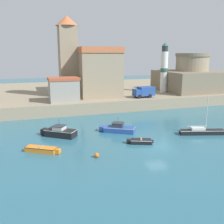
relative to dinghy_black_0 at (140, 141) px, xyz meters
The scene contains 13 objects.
ground_plane 2.28m from the dinghy_black_0, 48.39° to the right, with size 200.00×200.00×0.00m, color #2D667A.
quay_seawall 37.36m from the dinghy_black_0, 87.70° to the left, with size 120.00×40.00×2.22m, color gray.
dinghy_black_0 is the anchor object (origin of this frame).
dinghy_orange_1 12.03m from the dinghy_black_0, behind, with size 4.03×3.05×0.66m.
sailboat_black_2 9.96m from the dinghy_black_0, ahead, with size 6.83×2.94×5.52m.
motorboat_blue_3 5.62m from the dinghy_black_0, 100.24° to the left, with size 5.11×3.87×2.31m.
motorboat_black_4 11.19m from the dinghy_black_0, 146.42° to the left, with size 4.88×4.13×2.44m.
mooring_buoy 6.99m from the dinghy_black_0, 157.27° to the right, with size 0.53×0.53×0.53m, color orange.
church 29.61m from the dinghy_black_0, 88.73° to the left, with size 12.72×16.06×16.38m.
fortress 37.02m from the dinghy_black_0, 45.94° to the left, with size 14.71×14.71×9.01m.
lighthouse 31.97m from the dinghy_black_0, 55.76° to the left, with size 1.68×1.68×11.36m.
harbor_shed_near_wharf 22.05m from the dinghy_black_0, 107.48° to the left, with size 5.66×4.28×4.56m.
truck_on_quay 22.73m from the dinghy_black_0, 63.94° to the left, with size 4.38×2.30×2.20m.
Camera 1 is at (-14.81, -27.09, 11.11)m, focal length 42.00 mm.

